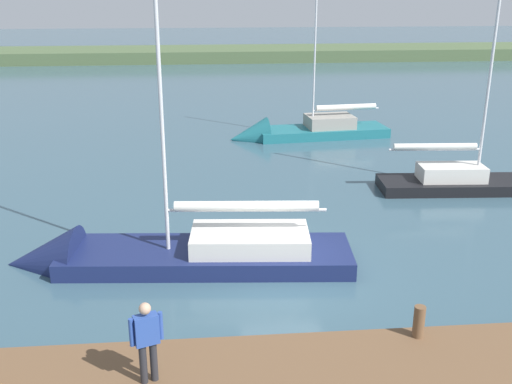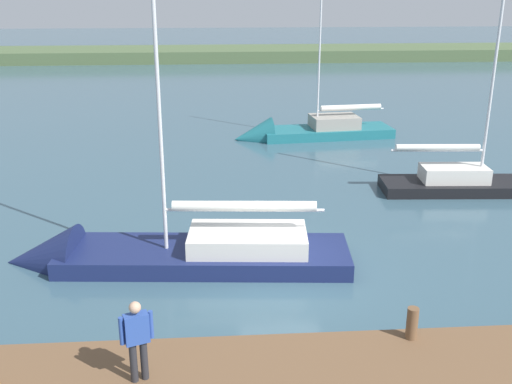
% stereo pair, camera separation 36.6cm
% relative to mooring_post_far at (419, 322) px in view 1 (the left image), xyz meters
% --- Properties ---
extents(ground_plane, '(200.00, 200.00, 0.00)m').
position_rel_mooring_post_far_xyz_m(ground_plane, '(2.12, -4.59, -1.06)').
color(ground_plane, '#385666').
extents(far_shoreline, '(180.00, 8.00, 2.40)m').
position_rel_mooring_post_far_xyz_m(far_shoreline, '(2.12, -55.05, -1.06)').
color(far_shoreline, '#4C603D').
rests_on(far_shoreline, ground_plane).
extents(dock_pier, '(21.23, 2.31, 0.71)m').
position_rel_mooring_post_far_xyz_m(dock_pier, '(2.12, 0.81, -0.71)').
color(dock_pier, brown).
rests_on(dock_pier, ground_plane).
extents(mooring_post_far, '(0.24, 0.24, 0.71)m').
position_rel_mooring_post_far_xyz_m(mooring_post_far, '(0.00, 0.00, 0.00)').
color(mooring_post_far, brown).
rests_on(mooring_post_far, dock_pier).
extents(sailboat_inner_slip, '(7.91, 2.34, 10.09)m').
position_rel_mooring_post_far_xyz_m(sailboat_inner_slip, '(-6.92, -10.94, -0.91)').
color(sailboat_inner_slip, black).
rests_on(sailboat_inner_slip, ground_plane).
extents(sailboat_outer_mooring, '(10.07, 3.06, 11.73)m').
position_rel_mooring_post_far_xyz_m(sailboat_outer_mooring, '(5.76, -5.37, -0.92)').
color(sailboat_outer_mooring, navy).
rests_on(sailboat_outer_mooring, ground_plane).
extents(sailboat_far_right, '(8.55, 3.01, 9.66)m').
position_rel_mooring_post_far_xyz_m(sailboat_far_right, '(-0.54, -20.02, -0.88)').
color(sailboat_far_right, '#1E6B75').
rests_on(sailboat_far_right, ground_plane).
extents(person_on_dock, '(0.60, 0.36, 1.64)m').
position_rel_mooring_post_far_xyz_m(person_on_dock, '(5.48, 1.00, 0.58)').
color(person_on_dock, '#28282D').
rests_on(person_on_dock, dock_pier).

